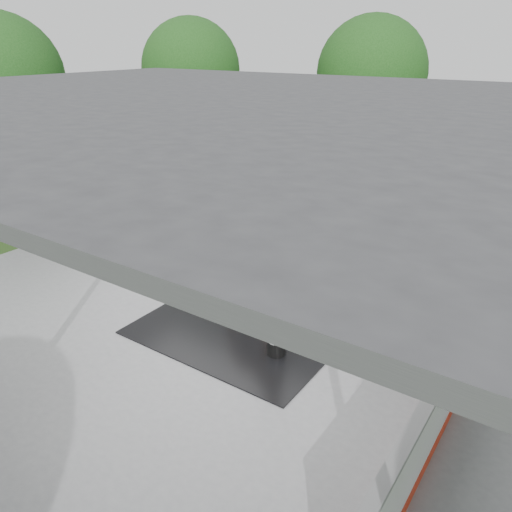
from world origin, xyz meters
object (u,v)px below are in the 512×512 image
Objects in this scene: handler at (270,275)px; wash_bucket at (276,347)px; horse at (249,275)px; dasher_board at (459,370)px.

handler reaches higher than wash_bucket.
handler is (0.11, 0.53, -0.18)m from horse.
wash_bucket is (-2.75, -0.48, -0.39)m from dasher_board.
handler is at bearing 7.67° from horse.
dasher_board reaches higher than wash_bucket.
handler is at bearing 127.45° from wash_bucket.
horse is 7.06× the size of wash_bucket.
handler reaches higher than dasher_board.
dasher_board is 5.01× the size of handler.
horse is at bearing 178.29° from dasher_board.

